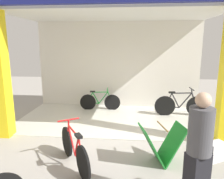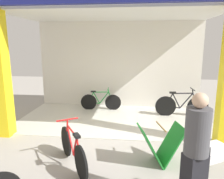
{
  "view_description": "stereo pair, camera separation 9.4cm",
  "coord_description": "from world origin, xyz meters",
  "views": [
    {
      "loc": [
        0.58,
        -5.18,
        2.43
      ],
      "look_at": [
        0.0,
        0.79,
        1.15
      ],
      "focal_mm": 35.08,
      "sensor_mm": 36.0,
      "label": 1
    },
    {
      "loc": [
        0.67,
        -5.17,
        2.43
      ],
      "look_at": [
        0.0,
        0.79,
        1.15
      ],
      "focal_mm": 35.08,
      "sensor_mm": 36.0,
      "label": 2
    }
  ],
  "objects": [
    {
      "name": "pedestrian_1",
      "position": [
        1.55,
        -2.23,
        0.92
      ],
      "size": [
        0.68,
        0.53,
        1.78
      ],
      "color": "black",
      "rests_on": "ground"
    },
    {
      "name": "bicycle_inside_0",
      "position": [
        2.2,
        2.09,
        0.38
      ],
      "size": [
        1.75,
        0.48,
        0.96
      ],
      "color": "black",
      "rests_on": "ground"
    },
    {
      "name": "bicycle_inside_1",
      "position": [
        -0.61,
        2.5,
        0.33
      ],
      "size": [
        1.48,
        0.41,
        0.81
      ],
      "color": "black",
      "rests_on": "ground"
    },
    {
      "name": "sandwich_board_sign",
      "position": [
        1.18,
        -0.98,
        0.41
      ],
      "size": [
        0.98,
        0.74,
        0.82
      ],
      "color": "#197226",
      "rests_on": "ground"
    },
    {
      "name": "shop_facade",
      "position": [
        0.0,
        1.61,
        2.21
      ],
      "size": [
        6.28,
        3.45,
        4.13
      ],
      "color": "beige",
      "rests_on": "ground"
    },
    {
      "name": "ground_plane",
      "position": [
        0.0,
        0.0,
        0.0
      ],
      "size": [
        20.16,
        20.16,
        0.0
      ],
      "primitive_type": "plane",
      "color": "#9E9991",
      "rests_on": "ground"
    },
    {
      "name": "bicycle_parked_0",
      "position": [
        -0.55,
        -1.3,
        0.36
      ],
      "size": [
        0.94,
        1.4,
        0.9
      ],
      "color": "black",
      "rests_on": "ground"
    }
  ]
}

